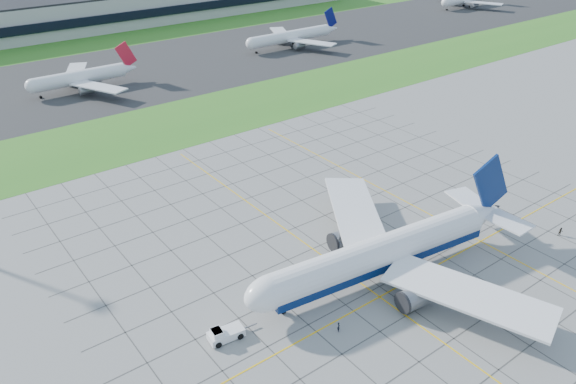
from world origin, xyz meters
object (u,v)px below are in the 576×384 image
airliner (382,253)px  distant_jet_2 (292,36)px  crew_far (561,232)px  pushback_tug (224,334)px  distant_jet_1 (81,77)px  crew_near (339,327)px

airliner → distant_jet_2: 161.57m
airliner → crew_far: bearing=-11.0°
crew_far → pushback_tug: bearing=-156.4°
airliner → crew_far: airliner is taller
airliner → distant_jet_1: airliner is taller
pushback_tug → distant_jet_2: 177.14m
distant_jet_1 → pushback_tug: bearing=-100.5°
crew_near → distant_jet_1: size_ratio=0.04×
crew_near → airliner: bearing=-39.4°
crew_near → crew_far: bearing=-67.9°
airliner → crew_near: airliner is taller
pushback_tug → distant_jet_1: bearing=86.5°
airliner → pushback_tug: airliner is taller
distant_jet_1 → crew_far: bearing=-73.2°
airliner → crew_far: (38.15, -12.44, -4.05)m
crew_far → distant_jet_2: bearing=109.0°
airliner → pushback_tug: bearing=-179.0°
crew_near → distant_jet_1: (9.14, 140.39, 3.61)m
pushback_tug → distant_jet_1: distant_jet_1 is taller
crew_far → distant_jet_1: bearing=143.3°
crew_near → distant_jet_2: size_ratio=0.04×
distant_jet_2 → crew_near: bearing=-125.1°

